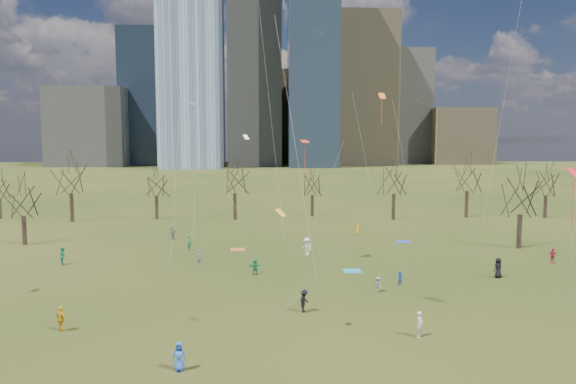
{
  "coord_description": "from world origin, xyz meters",
  "views": [
    {
      "loc": [
        -1.84,
        -37.3,
        11.97
      ],
      "look_at": [
        0.0,
        12.0,
        7.0
      ],
      "focal_mm": 32.0,
      "sensor_mm": 36.0,
      "label": 1
    }
  ],
  "objects_px": {
    "blanket_teal": "(352,271)",
    "person_0": "(179,357)",
    "person_1": "(420,324)",
    "blanket_navy": "(403,242)",
    "blanket_crimson": "(238,249)",
    "person_4": "(61,319)"
  },
  "relations": [
    {
      "from": "blanket_navy",
      "to": "person_0",
      "type": "relative_size",
      "value": 1.03
    },
    {
      "from": "blanket_teal",
      "to": "person_1",
      "type": "xyz_separation_m",
      "value": [
        1.54,
        -15.97,
        0.78
      ]
    },
    {
      "from": "blanket_navy",
      "to": "blanket_teal",
      "type": "bearing_deg",
      "value": -121.76
    },
    {
      "from": "blanket_crimson",
      "to": "person_0",
      "type": "relative_size",
      "value": 1.03
    },
    {
      "from": "blanket_teal",
      "to": "person_0",
      "type": "height_order",
      "value": "person_0"
    },
    {
      "from": "blanket_teal",
      "to": "blanket_crimson",
      "type": "height_order",
      "value": "same"
    },
    {
      "from": "person_0",
      "to": "person_1",
      "type": "distance_m",
      "value": 14.49
    },
    {
      "from": "blanket_crimson",
      "to": "person_4",
      "type": "relative_size",
      "value": 1.0
    },
    {
      "from": "blanket_navy",
      "to": "blanket_crimson",
      "type": "distance_m",
      "value": 19.72
    },
    {
      "from": "person_4",
      "to": "person_0",
      "type": "bearing_deg",
      "value": -176.54
    },
    {
      "from": "person_1",
      "to": "person_0",
      "type": "bearing_deg",
      "value": 139.23
    },
    {
      "from": "person_0",
      "to": "blanket_teal",
      "type": "bearing_deg",
      "value": 57.07
    },
    {
      "from": "blanket_teal",
      "to": "blanket_crimson",
      "type": "distance_m",
      "value": 14.76
    },
    {
      "from": "blanket_crimson",
      "to": "person_0",
      "type": "height_order",
      "value": "person_0"
    },
    {
      "from": "blanket_navy",
      "to": "blanket_crimson",
      "type": "xyz_separation_m",
      "value": [
        -19.38,
        -3.65,
        0.0
      ]
    },
    {
      "from": "blanket_teal",
      "to": "person_4",
      "type": "relative_size",
      "value": 1.0
    },
    {
      "from": "blanket_teal",
      "to": "blanket_navy",
      "type": "relative_size",
      "value": 1.0
    },
    {
      "from": "blanket_teal",
      "to": "blanket_navy",
      "type": "bearing_deg",
      "value": 58.24
    },
    {
      "from": "person_0",
      "to": "person_1",
      "type": "xyz_separation_m",
      "value": [
        13.89,
        4.13,
        0.02
      ]
    },
    {
      "from": "blanket_crimson",
      "to": "blanket_navy",
      "type": "bearing_deg",
      "value": 10.66
    },
    {
      "from": "blanket_navy",
      "to": "blanket_crimson",
      "type": "bearing_deg",
      "value": -169.34
    },
    {
      "from": "blanket_crimson",
      "to": "blanket_teal",
      "type": "bearing_deg",
      "value": -41.32
    }
  ]
}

